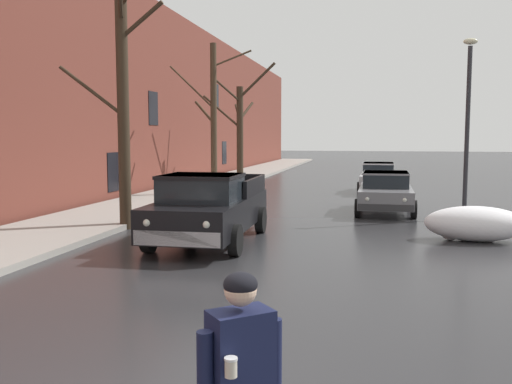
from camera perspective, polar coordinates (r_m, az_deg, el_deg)
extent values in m
cube|color=gray|center=(24.00, -8.93, -0.51)|extent=(3.36, 80.00, 0.15)
cube|color=brown|center=(24.81, -13.88, 10.07)|extent=(0.60, 80.00, 9.22)
cube|color=black|center=(39.39, -3.32, 4.06)|extent=(0.08, 1.10, 1.60)
cube|color=black|center=(23.45, -14.47, 2.02)|extent=(0.08, 1.10, 1.60)
cube|color=black|center=(37.59, -4.16, 9.83)|extent=(0.08, 1.10, 1.60)
cube|color=black|center=(27.32, -10.57, 8.46)|extent=(0.08, 1.10, 1.60)
ellipsoid|color=white|center=(15.17, 21.66, -3.05)|extent=(2.52, 1.18, 0.90)
ellipsoid|color=white|center=(15.14, 19.41, -3.89)|extent=(0.51, 0.42, 0.42)
ellipsoid|color=white|center=(15.24, 22.96, -3.98)|extent=(0.50, 0.41, 0.41)
ellipsoid|color=white|center=(23.14, -5.00, -0.14)|extent=(2.17, 1.07, 0.60)
ellipsoid|color=white|center=(23.38, -6.17, -0.31)|extent=(0.51, 0.42, 0.42)
cylinder|color=#382B1E|center=(16.29, -13.52, 8.59)|extent=(0.34, 0.34, 7.03)
cylinder|color=#382B1E|center=(16.27, -11.70, 16.95)|extent=(1.35, 0.24, 0.98)
cylinder|color=#382B1E|center=(16.40, -16.53, 9.89)|extent=(1.66, 0.72, 1.41)
cylinder|color=#423323|center=(24.70, -4.38, 7.34)|extent=(0.28, 0.28, 6.72)
cylinder|color=#423323|center=(25.00, -2.45, 13.59)|extent=(1.63, 0.66, 0.78)
cylinder|color=#423323|center=(24.73, -6.60, 10.64)|extent=(1.82, 0.75, 1.85)
cylinder|color=#423323|center=(25.24, -5.31, 8.17)|extent=(1.20, 0.91, 1.08)
cylinder|color=#423323|center=(25.52, -4.53, 13.32)|extent=(0.55, 1.22, 0.81)
cylinder|color=#382B1E|center=(29.37, -1.67, 5.68)|extent=(0.35, 0.35, 5.26)
cylinder|color=#382B1E|center=(30.08, -1.90, 8.17)|extent=(0.68, 1.36, 1.00)
cylinder|color=#382B1E|center=(30.24, -1.01, 8.34)|extent=(0.42, 1.88, 1.09)
cylinder|color=#382B1E|center=(29.25, 0.12, 11.42)|extent=(1.98, 0.26, 1.82)
cylinder|color=#382B1E|center=(29.54, -3.54, 8.25)|extent=(2.00, 0.33, 1.75)
cylinder|color=#382B1E|center=(28.64, -3.13, 10.56)|extent=(1.10, 2.07, 1.24)
cube|color=black|center=(14.02, -4.76, -2.14)|extent=(2.10, 5.20, 0.76)
cube|color=black|center=(13.26, -5.64, 0.44)|extent=(1.79, 1.69, 0.64)
cube|color=black|center=(13.23, -5.65, 1.65)|extent=(1.83, 1.74, 0.08)
cube|color=black|center=(14.74, -0.14, 0.60)|extent=(0.15, 2.48, 0.44)
cube|color=black|center=(15.21, -7.16, 0.72)|extent=(0.15, 2.48, 0.44)
cube|color=black|center=(16.40, -2.38, 1.12)|extent=(1.90, 0.14, 0.44)
cube|color=#B7B7BC|center=(11.68, -8.12, -4.76)|extent=(1.90, 0.16, 0.32)
sphere|color=white|center=(11.40, -5.12, -3.36)|extent=(0.16, 0.16, 0.16)
sphere|color=white|center=(11.82, -11.18, -3.12)|extent=(0.16, 0.16, 0.16)
cylinder|color=black|center=(12.35, -2.14, -4.98)|extent=(0.23, 0.72, 0.72)
cylinder|color=black|center=(12.96, -10.97, -4.58)|extent=(0.23, 0.72, 0.72)
cylinder|color=black|center=(15.34, 0.49, -2.88)|extent=(0.23, 0.72, 0.72)
cylinder|color=black|center=(15.84, -6.78, -2.65)|extent=(0.23, 0.72, 0.72)
cube|color=slate|center=(19.89, 13.18, -0.36)|extent=(1.81, 4.05, 0.60)
cube|color=black|center=(20.04, 13.21, 1.29)|extent=(1.54, 2.11, 0.52)
cube|color=slate|center=(20.03, 13.23, 1.95)|extent=(1.58, 2.16, 0.06)
cube|color=#303032|center=(17.96, 13.20, -1.58)|extent=(1.73, 0.14, 0.22)
cube|color=#303032|center=(21.86, 13.14, -0.29)|extent=(1.73, 0.14, 0.22)
cylinder|color=black|center=(18.71, 15.94, -1.73)|extent=(0.19, 0.60, 0.60)
cylinder|color=black|center=(18.70, 10.41, -1.61)|extent=(0.19, 0.60, 0.60)
cylinder|color=black|center=(21.19, 15.59, -0.87)|extent=(0.19, 0.60, 0.60)
cylinder|color=black|center=(21.18, 10.70, -0.76)|extent=(0.19, 0.60, 0.60)
sphere|color=silver|center=(17.91, 15.05, -0.80)|extent=(0.14, 0.14, 0.14)
sphere|color=silver|center=(17.90, 11.38, -0.72)|extent=(0.14, 0.14, 0.14)
cube|color=#B7B7BC|center=(26.87, 12.46, 1.20)|extent=(1.67, 4.08, 0.60)
cube|color=black|center=(27.04, 12.49, 2.42)|extent=(1.41, 2.13, 0.52)
cube|color=#B7B7BC|center=(27.03, 12.50, 2.91)|extent=(1.45, 2.18, 0.06)
cube|color=#525254|center=(24.92, 12.39, 0.44)|extent=(1.57, 0.15, 0.22)
cube|color=#525254|center=(28.86, 12.50, 1.15)|extent=(1.57, 0.15, 0.22)
cylinder|color=black|center=(25.65, 14.24, 0.28)|extent=(0.19, 0.60, 0.60)
cylinder|color=black|center=(25.67, 10.58, 0.36)|extent=(0.19, 0.60, 0.60)
cylinder|color=black|center=(28.16, 14.15, 0.75)|extent=(0.19, 0.60, 0.60)
cylinder|color=black|center=(28.17, 10.81, 0.83)|extent=(0.19, 0.60, 0.60)
sphere|color=silver|center=(24.87, 13.61, 1.01)|extent=(0.14, 0.14, 0.14)
sphere|color=silver|center=(24.88, 11.21, 1.06)|extent=(0.14, 0.14, 0.14)
cube|color=#141938|center=(3.88, -1.59, -16.60)|extent=(0.49, 0.47, 0.64)
cylinder|color=#141938|center=(4.02, 1.86, -16.71)|extent=(0.16, 0.16, 0.56)
cylinder|color=#141938|center=(3.81, -5.26, -18.08)|extent=(0.16, 0.16, 0.56)
sphere|color=beige|center=(3.73, -1.61, -10.05)|extent=(0.22, 0.22, 0.22)
ellipsoid|color=black|center=(3.72, -1.61, -9.48)|extent=(0.23, 0.23, 0.17)
cylinder|color=beige|center=(3.66, -2.60, -17.69)|extent=(0.11, 0.11, 0.11)
cylinder|color=silver|center=(3.64, -2.60, -16.78)|extent=(0.12, 0.12, 0.02)
cylinder|color=#28282D|center=(18.93, 20.90, 5.61)|extent=(0.14, 0.14, 5.49)
ellipsoid|color=beige|center=(19.16, 21.22, 14.26)|extent=(0.44, 0.24, 0.20)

